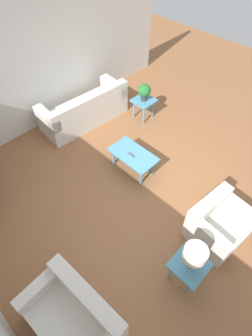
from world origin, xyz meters
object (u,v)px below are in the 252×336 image
coffee_table (133,156)px  side_table_lamp (189,267)px  sofa (85,111)px  armchair (217,224)px  table_lamp (195,255)px  potted_plant (144,91)px  loveseat (75,317)px  side_table_plant (144,103)px

coffee_table → side_table_lamp: size_ratio=1.87×
sofa → armchair: 3.86m
table_lamp → armchair: bearing=-84.6°
side_table_lamp → potted_plant: (3.05, -2.42, 0.32)m
loveseat → potted_plant: bearing=118.2°
potted_plant → table_lamp: size_ratio=0.84×
armchair → loveseat: (0.59, 2.48, -0.01)m
sofa → table_lamp: size_ratio=4.39×
sofa → table_lamp: table_lamp is taller
sofa → side_table_lamp: sofa is taller
coffee_table → side_table_plant: side_table_plant is taller
sofa → side_table_lamp: 4.15m
loveseat → side_table_lamp: 1.67m
coffee_table → side_table_lamp: (-2.06, 1.02, 0.03)m
sofa → loveseat: size_ratio=1.62×
sofa → table_lamp: (-3.93, 1.34, 0.54)m
side_table_plant → table_lamp: (-3.05, 2.42, 0.43)m
armchair → side_table_lamp: 0.98m
armchair → table_lamp: 1.12m
loveseat → table_lamp: bearing=62.9°
coffee_table → side_table_lamp: 2.30m
loveseat → potted_plant: 4.62m
loveseat → side_table_plant: (2.37, -3.94, 0.13)m
potted_plant → coffee_table: bearing=125.3°
sofa → coffee_table: (-1.87, 0.31, 0.08)m
loveseat → potted_plant: size_ratio=3.23×
side_table_lamp → table_lamp: size_ratio=1.04×
armchair → sofa: bearing=89.9°
armchair → potted_plant: bearing=69.2°
sofa → loveseat: 4.32m
potted_plant → table_lamp: 3.90m
loveseat → potted_plant: potted_plant is taller
side_table_plant → potted_plant: (0.00, -0.00, 0.32)m
loveseat → side_table_lamp: bearing=62.9°
armchair → potted_plant: potted_plant is taller
armchair → loveseat: same height
table_lamp → sofa: bearing=-18.8°
armchair → coffee_table: armchair is taller
potted_plant → side_table_lamp: bearing=141.6°
armchair → table_lamp: table_lamp is taller
loveseat → coffee_table: bearing=115.6°
armchair → coffee_table: bearing=93.8°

